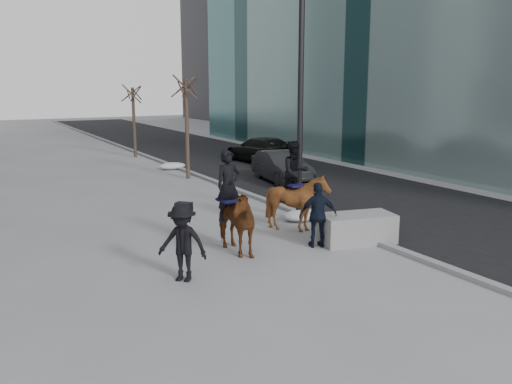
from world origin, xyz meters
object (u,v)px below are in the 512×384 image
mounted_left (231,216)px  planter (357,228)px  mounted_right (297,196)px  car_near (282,167)px

mounted_left → planter: bearing=-14.4°
planter → mounted_right: bearing=111.5°
planter → mounted_right: 2.13m
car_near → mounted_left: mounted_left is taller
mounted_left → mounted_right: mounted_left is taller
car_near → mounted_right: mounted_right is taller
mounted_left → mounted_right: bearing=20.5°
car_near → mounted_right: (-3.81, -7.02, 0.37)m
car_near → mounted_left: (-6.49, -8.03, 0.30)m
mounted_right → planter: bearing=-68.5°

